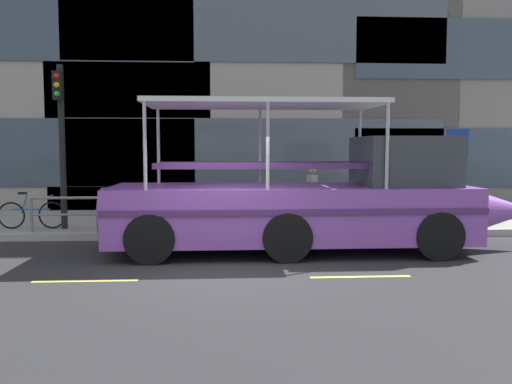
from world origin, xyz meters
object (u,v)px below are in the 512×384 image
Objects in this scene: duck_tour_boat at (315,202)px; pedestrian_mid_left at (312,188)px; leaned_bicycle at (32,214)px; traffic_light_pole at (61,130)px; pedestrian_near_bow at (416,188)px; parking_sign at (457,160)px.

pedestrian_mid_left is (0.52, 3.43, 0.04)m from duck_tour_boat.
pedestrian_mid_left is at bearing 7.04° from leaned_bicycle.
traffic_light_pole reaches higher than pedestrian_mid_left.
traffic_light_pole is 9.83m from pedestrian_near_bow.
parking_sign is at bearing -43.51° from pedestrian_near_bow.
traffic_light_pole is 6.95m from pedestrian_mid_left.
pedestrian_mid_left is at bearing 166.76° from parking_sign.
traffic_light_pole reaches higher than pedestrian_near_bow.
duck_tour_boat is 4.82m from pedestrian_near_bow.
leaned_bicycle is 7.46m from duck_tour_boat.
parking_sign is at bearing -13.24° from pedestrian_mid_left.
parking_sign reaches higher than pedestrian_mid_left.
pedestrian_near_bow reaches higher than leaned_bicycle.
leaned_bicycle is (-11.34, -0.03, -1.40)m from parking_sign.
traffic_light_pole is 10.52m from parking_sign.
duck_tour_boat is 6.15× the size of pedestrian_mid_left.
duck_tour_boat is (7.01, -2.50, 0.53)m from leaned_bicycle.
duck_tour_boat is (6.17, -2.40, -1.64)m from traffic_light_pole.
traffic_light_pole is at bearing 158.75° from duck_tour_boat.
parking_sign is (10.49, 0.13, -0.78)m from traffic_light_pole.
pedestrian_near_bow is (3.49, 3.32, 0.06)m from duck_tour_boat.
pedestrian_mid_left is at bearing 8.74° from traffic_light_pole.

